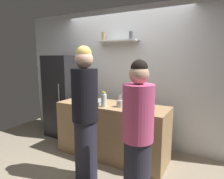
{
  "coord_description": "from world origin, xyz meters",
  "views": [
    {
      "loc": [
        1.66,
        -2.23,
        1.66
      ],
      "look_at": [
        0.14,
        0.52,
        1.15
      ],
      "focal_mm": 31.24,
      "sensor_mm": 36.0,
      "label": 1
    }
  ],
  "objects_px": {
    "wine_bottle_dark_glass": "(87,92)",
    "person_blonde": "(85,116)",
    "utensil_holder": "(120,103)",
    "water_bottle_plastic": "(104,100)",
    "baking_pan": "(94,102)",
    "wine_bottle_amber_glass": "(142,103)",
    "wine_bottle_green_glass": "(150,101)",
    "wine_bottle_pale_glass": "(148,99)",
    "refrigerator": "(63,96)",
    "person_pink_top": "(138,137)"
  },
  "relations": [
    {
      "from": "baking_pan",
      "to": "person_pink_top",
      "type": "relative_size",
      "value": 0.21
    },
    {
      "from": "utensil_holder",
      "to": "wine_bottle_green_glass",
      "type": "xyz_separation_m",
      "value": [
        0.42,
        0.18,
        0.05
      ]
    },
    {
      "from": "baking_pan",
      "to": "water_bottle_plastic",
      "type": "distance_m",
      "value": 0.32
    },
    {
      "from": "refrigerator",
      "to": "wine_bottle_amber_glass",
      "type": "height_order",
      "value": "refrigerator"
    },
    {
      "from": "baking_pan",
      "to": "utensil_holder",
      "type": "bearing_deg",
      "value": -3.14
    },
    {
      "from": "person_pink_top",
      "to": "refrigerator",
      "type": "bearing_deg",
      "value": 153.39
    },
    {
      "from": "wine_bottle_pale_glass",
      "to": "wine_bottle_green_glass",
      "type": "bearing_deg",
      "value": -53.04
    },
    {
      "from": "person_blonde",
      "to": "wine_bottle_dark_glass",
      "type": "bearing_deg",
      "value": 23.67
    },
    {
      "from": "baking_pan",
      "to": "wine_bottle_amber_glass",
      "type": "bearing_deg",
      "value": -3.22
    },
    {
      "from": "refrigerator",
      "to": "person_blonde",
      "type": "relative_size",
      "value": 0.94
    },
    {
      "from": "wine_bottle_pale_glass",
      "to": "person_pink_top",
      "type": "distance_m",
      "value": 1.09
    },
    {
      "from": "person_pink_top",
      "to": "wine_bottle_amber_glass",
      "type": "bearing_deg",
      "value": 109.0
    },
    {
      "from": "wine_bottle_amber_glass",
      "to": "wine_bottle_pale_glass",
      "type": "relative_size",
      "value": 1.02
    },
    {
      "from": "baking_pan",
      "to": "wine_bottle_pale_glass",
      "type": "height_order",
      "value": "wine_bottle_pale_glass"
    },
    {
      "from": "utensil_holder",
      "to": "water_bottle_plastic",
      "type": "distance_m",
      "value": 0.26
    },
    {
      "from": "baking_pan",
      "to": "person_pink_top",
      "type": "height_order",
      "value": "person_pink_top"
    },
    {
      "from": "wine_bottle_amber_glass",
      "to": "wine_bottle_dark_glass",
      "type": "distance_m",
      "value": 1.28
    },
    {
      "from": "water_bottle_plastic",
      "to": "person_pink_top",
      "type": "relative_size",
      "value": 0.14
    },
    {
      "from": "wine_bottle_green_glass",
      "to": "wine_bottle_dark_glass",
      "type": "xyz_separation_m",
      "value": [
        -1.29,
        0.14,
        0.01
      ]
    },
    {
      "from": "wine_bottle_dark_glass",
      "to": "person_blonde",
      "type": "bearing_deg",
      "value": -55.37
    },
    {
      "from": "utensil_holder",
      "to": "wine_bottle_dark_glass",
      "type": "bearing_deg",
      "value": 159.6
    },
    {
      "from": "wine_bottle_pale_glass",
      "to": "water_bottle_plastic",
      "type": "bearing_deg",
      "value": -146.58
    },
    {
      "from": "utensil_holder",
      "to": "wine_bottle_dark_glass",
      "type": "distance_m",
      "value": 0.92
    },
    {
      "from": "wine_bottle_pale_glass",
      "to": "person_pink_top",
      "type": "bearing_deg",
      "value": -76.88
    },
    {
      "from": "wine_bottle_pale_glass",
      "to": "person_pink_top",
      "type": "height_order",
      "value": "person_pink_top"
    },
    {
      "from": "wine_bottle_pale_glass",
      "to": "water_bottle_plastic",
      "type": "height_order",
      "value": "wine_bottle_pale_glass"
    },
    {
      "from": "utensil_holder",
      "to": "water_bottle_plastic",
      "type": "bearing_deg",
      "value": -153.76
    },
    {
      "from": "utensil_holder",
      "to": "water_bottle_plastic",
      "type": "relative_size",
      "value": 0.9
    },
    {
      "from": "water_bottle_plastic",
      "to": "person_pink_top",
      "type": "bearing_deg",
      "value": -38.48
    },
    {
      "from": "wine_bottle_dark_glass",
      "to": "person_pink_top",
      "type": "distance_m",
      "value": 1.84
    },
    {
      "from": "wine_bottle_green_glass",
      "to": "utensil_holder",
      "type": "bearing_deg",
      "value": -156.45
    },
    {
      "from": "refrigerator",
      "to": "wine_bottle_amber_glass",
      "type": "bearing_deg",
      "value": -12.61
    },
    {
      "from": "utensil_holder",
      "to": "person_blonde",
      "type": "bearing_deg",
      "value": -103.81
    },
    {
      "from": "wine_bottle_dark_glass",
      "to": "baking_pan",
      "type": "bearing_deg",
      "value": -39.44
    },
    {
      "from": "utensil_holder",
      "to": "person_blonde",
      "type": "xyz_separation_m",
      "value": [
        -0.17,
        -0.69,
        -0.05
      ]
    },
    {
      "from": "wine_bottle_green_glass",
      "to": "wine_bottle_pale_glass",
      "type": "height_order",
      "value": "wine_bottle_pale_glass"
    },
    {
      "from": "baking_pan",
      "to": "utensil_holder",
      "type": "xyz_separation_m",
      "value": [
        0.51,
        -0.03,
        0.03
      ]
    },
    {
      "from": "wine_bottle_dark_glass",
      "to": "person_blonde",
      "type": "height_order",
      "value": "person_blonde"
    },
    {
      "from": "wine_bottle_amber_glass",
      "to": "utensil_holder",
      "type": "bearing_deg",
      "value": 176.66
    },
    {
      "from": "utensil_holder",
      "to": "wine_bottle_green_glass",
      "type": "height_order",
      "value": "wine_bottle_green_glass"
    },
    {
      "from": "water_bottle_plastic",
      "to": "person_pink_top",
      "type": "distance_m",
      "value": 1.08
    },
    {
      "from": "wine_bottle_dark_glass",
      "to": "wine_bottle_pale_glass",
      "type": "bearing_deg",
      "value": -2.23
    },
    {
      "from": "baking_pan",
      "to": "wine_bottle_amber_glass",
      "type": "relative_size",
      "value": 1.12
    },
    {
      "from": "baking_pan",
      "to": "person_blonde",
      "type": "xyz_separation_m",
      "value": [
        0.34,
        -0.71,
        -0.01
      ]
    },
    {
      "from": "water_bottle_plastic",
      "to": "wine_bottle_amber_glass",
      "type": "bearing_deg",
      "value": 8.67
    },
    {
      "from": "person_blonde",
      "to": "wine_bottle_amber_glass",
      "type": "bearing_deg",
      "value": -50.07
    },
    {
      "from": "baking_pan",
      "to": "person_blonde",
      "type": "distance_m",
      "value": 0.79
    },
    {
      "from": "wine_bottle_green_glass",
      "to": "wine_bottle_dark_glass",
      "type": "relative_size",
      "value": 0.91
    },
    {
      "from": "utensil_holder",
      "to": "wine_bottle_pale_glass",
      "type": "xyz_separation_m",
      "value": [
        0.36,
        0.27,
        0.06
      ]
    },
    {
      "from": "wine_bottle_amber_glass",
      "to": "person_blonde",
      "type": "distance_m",
      "value": 0.86
    }
  ]
}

